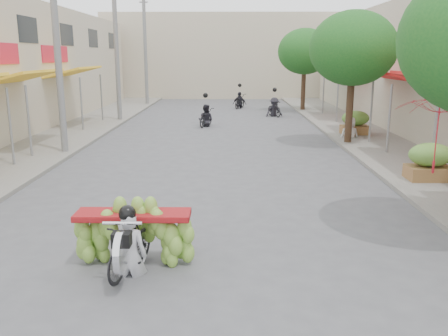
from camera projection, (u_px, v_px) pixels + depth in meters
sidewalk_left at (52, 139)px, 20.26m from camera, size 4.00×60.00×0.12m
sidewalk_right at (379, 139)px, 20.14m from camera, size 4.00×60.00×0.12m
far_building at (222, 56)px, 41.79m from camera, size 20.00×6.00×7.00m
utility_pole_mid at (57, 41)px, 16.42m from camera, size 0.60×0.24×8.00m
utility_pole_far at (116, 46)px, 25.18m from camera, size 0.60×0.24×8.00m
utility_pole_back at (145, 49)px, 33.93m from camera, size 0.60×0.24×8.00m
street_tree_mid at (353, 49)px, 18.32m from camera, size 3.40×3.40×5.25m
street_tree_far at (305, 52)px, 30.00m from camera, size 3.40×3.40×5.25m
produce_crate_mid at (430, 159)px, 13.18m from camera, size 1.20×0.88×1.16m
produce_crate_far at (355, 121)px, 20.97m from camera, size 1.20×0.88×1.16m
banana_motorbike at (131, 231)px, 7.86m from camera, size 2.20×1.79×1.96m
market_umbrella at (443, 95)px, 11.47m from camera, size 2.71×2.71×1.98m
pedestrian at (351, 117)px, 20.12m from camera, size 0.93×0.63×1.76m
bg_motorbike_a at (206, 112)px, 24.05m from camera, size 1.04×1.71×1.95m
bg_motorbike_b at (274, 102)px, 28.00m from camera, size 1.19×1.66×1.95m
bg_motorbike_c at (240, 97)px, 32.41m from camera, size 1.17×1.84×1.95m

